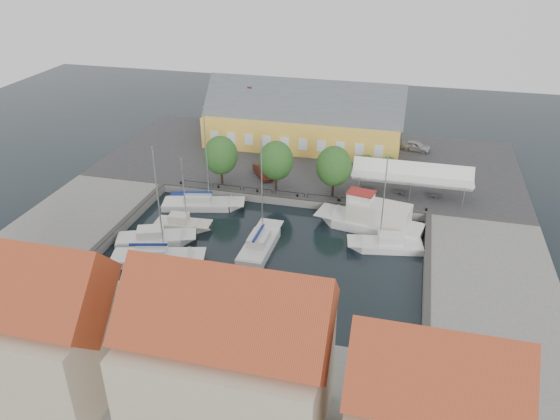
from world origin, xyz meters
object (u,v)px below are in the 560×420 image
center_sailboat (260,245)px  east_boat_a (387,246)px  car_silver (416,146)px  west_boat_a (201,205)px  tent_canopy (412,175)px  launch_sw (90,295)px  west_boat_c (154,240)px  car_red (263,171)px  trawler (373,221)px  west_boat_b (182,226)px  launch_nw (186,198)px  warehouse (300,121)px  west_boat_d (156,259)px

center_sailboat → east_boat_a: 13.20m
car_silver → west_boat_a: size_ratio=0.33×
tent_canopy → launch_sw: size_ratio=2.58×
west_boat_c → west_boat_a: bearing=78.0°
tent_canopy → car_red: 18.74m
center_sailboat → east_boat_a: bearing=14.1°
east_boat_a → launch_sw: size_ratio=2.06×
trawler → west_boat_b: (-20.64, -4.90, -0.76)m
tent_canopy → car_silver: size_ratio=3.33×
center_sailboat → car_silver: bearing=63.3°
car_silver → west_boat_a: bearing=148.0°
launch_sw → west_boat_c: bearing=81.6°
trawler → launch_nw: (-22.99, 1.89, -0.93)m
tent_canopy → car_silver: (0.26, 15.02, -1.97)m
tent_canopy → center_sailboat: size_ratio=1.14×
warehouse → car_silver: warehouse is taller
tent_canopy → launch_nw: size_ratio=3.14×
west_boat_a → car_red: bearing=56.6°
warehouse → west_boat_d: west_boat_d is taller
car_silver → launch_nw: bearing=143.1°
west_boat_a → west_boat_d: west_boat_a is taller
tent_canopy → car_red: tent_canopy is taller
car_red → warehouse: bearing=47.8°
west_boat_d → launch_sw: (-3.28, -6.71, -0.18)m
east_boat_a → west_boat_a: (-22.20, 4.13, 0.01)m
west_boat_b → west_boat_c: bearing=-114.1°
west_boat_b → west_boat_d: size_ratio=0.72×
center_sailboat → east_boat_a: center_sailboat is taller
warehouse → launch_nw: warehouse is taller
car_silver → west_boat_b: west_boat_b is taller
east_boat_a → launch_sw: east_boat_a is taller
west_boat_a → launch_sw: west_boat_a is taller
west_boat_d → center_sailboat: bearing=27.3°
trawler → west_boat_d: (-20.46, -11.90, -0.75)m
warehouse → west_boat_b: (-7.69, -26.34, -4.17)m
tent_canopy → trawler: size_ratio=1.13×
car_red → launch_nw: bearing=-173.7°
trawler → east_boat_a: east_boat_a is taller
car_silver → center_sailboat: center_sailboat is taller
car_red → east_boat_a: east_boat_a is taller
car_red → west_boat_b: 14.64m
tent_canopy → car_silver: tent_canopy is taller
tent_canopy → east_boat_a: size_ratio=1.25×
west_boat_c → launch_sw: bearing=-98.4°
car_silver → center_sailboat: 33.15m
east_boat_a → west_boat_d: (-22.30, -8.12, 0.01)m
trawler → west_boat_c: (-22.24, -8.46, -0.76)m
car_red → east_boat_a: bearing=-69.4°
center_sailboat → west_boat_a: (-9.40, 7.35, -0.09)m
warehouse → launch_sw: size_ratio=5.26×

